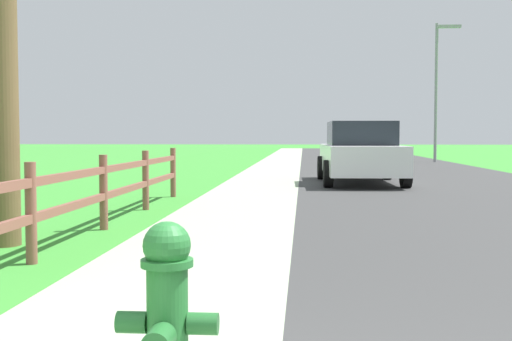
{
  "coord_description": "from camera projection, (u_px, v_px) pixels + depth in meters",
  "views": [
    {
      "loc": [
        0.13,
        -1.87,
        1.27
      ],
      "look_at": [
        -0.47,
        6.2,
        0.83
      ],
      "focal_mm": 45.58,
      "sensor_mm": 36.0,
      "label": 1
    }
  ],
  "objects": [
    {
      "name": "road_asphalt",
      "position": [
        380.0,
        164.0,
        28.57
      ],
      "size": [
        7.0,
        66.0,
        0.01
      ],
      "primitive_type": "cube",
      "color": "#3A3A3A",
      "rests_on": "ground"
    },
    {
      "name": "parked_suv_white",
      "position": [
        360.0,
        153.0,
        17.04
      ],
      "size": [
        2.18,
        4.76,
        1.62
      ],
      "color": "white",
      "rests_on": "ground"
    },
    {
      "name": "street_lamp",
      "position": [
        438.0,
        80.0,
        30.39
      ],
      "size": [
        1.17,
        0.2,
        6.47
      ],
      "color": "gray",
      "rests_on": "ground"
    },
    {
      "name": "curb_concrete",
      "position": [
        234.0,
        163.0,
        29.05
      ],
      "size": [
        6.0,
        66.0,
        0.01
      ],
      "primitive_type": "cube",
      "color": "#A4B693",
      "rests_on": "ground"
    },
    {
      "name": "ground_plane",
      "position": [
        301.0,
        166.0,
        26.84
      ],
      "size": [
        120.0,
        120.0,
        0.0
      ],
      "primitive_type": "plane",
      "color": "green"
    },
    {
      "name": "rail_fence",
      "position": [
        73.0,
        194.0,
        7.47
      ],
      "size": [
        0.11,
        11.63,
        1.01
      ],
      "color": "brown",
      "rests_on": "ground"
    },
    {
      "name": "grass_verge",
      "position": [
        201.0,
        163.0,
        29.16
      ],
      "size": [
        5.0,
        66.0,
        0.0
      ],
      "primitive_type": "cube",
      "color": "green",
      "rests_on": "ground"
    },
    {
      "name": "fire_hydrant",
      "position": [
        167.0,
        310.0,
        3.07
      ],
      "size": [
        0.49,
        0.41,
        0.86
      ],
      "color": "#287233",
      "rests_on": "ground"
    }
  ]
}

